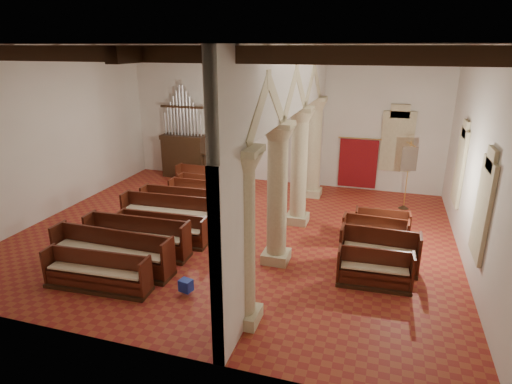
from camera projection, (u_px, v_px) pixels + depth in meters
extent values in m
plane|color=#993B21|center=(235.00, 233.00, 14.34)|extent=(14.00, 14.00, 0.00)
plane|color=black|center=(232.00, 44.00, 12.39)|extent=(14.00, 14.00, 0.00)
cube|color=silver|center=(280.00, 116.00, 18.79)|extent=(14.00, 0.02, 6.00)
cube|color=silver|center=(124.00, 214.00, 7.94)|extent=(14.00, 0.02, 6.00)
cube|color=silver|center=(50.00, 133.00, 15.30)|extent=(0.02, 12.00, 6.00)
cube|color=silver|center=(480.00, 162.00, 11.43)|extent=(0.02, 12.00, 6.00)
cube|color=beige|center=(243.00, 315.00, 9.73)|extent=(0.75, 0.75, 0.30)
cylinder|color=beige|center=(242.00, 244.00, 9.14)|extent=(0.56, 0.56, 3.30)
cube|color=beige|center=(276.00, 256.00, 12.44)|extent=(0.75, 0.75, 0.30)
cylinder|color=beige|center=(277.00, 198.00, 11.85)|extent=(0.56, 0.56, 3.30)
cube|color=beige|center=(297.00, 218.00, 15.15)|extent=(0.75, 0.75, 0.30)
cylinder|color=beige|center=(299.00, 170.00, 14.56)|extent=(0.56, 0.56, 3.30)
cube|color=beige|center=(312.00, 192.00, 17.86)|extent=(0.75, 0.75, 0.30)
cylinder|color=beige|center=(314.00, 150.00, 17.28)|extent=(0.56, 0.56, 3.30)
cube|color=silver|center=(292.00, 80.00, 12.20)|extent=(0.25, 11.90, 1.93)
cube|color=#387F65|center=(485.00, 210.00, 10.34)|extent=(0.03, 1.00, 2.20)
cube|color=#387F65|center=(461.00, 167.00, 13.95)|extent=(0.03, 1.00, 2.20)
cube|color=#387F65|center=(397.00, 141.00, 17.65)|extent=(1.00, 0.03, 2.20)
cube|color=black|center=(185.00, 158.00, 20.27)|extent=(2.00, 0.80, 1.80)
cube|color=black|center=(183.00, 137.00, 19.94)|extent=(2.10, 0.85, 0.20)
cube|color=#322010|center=(204.00, 177.00, 20.28)|extent=(0.48, 0.48, 0.10)
cube|color=#322010|center=(204.00, 167.00, 20.12)|extent=(0.24, 0.24, 1.10)
cube|color=#322010|center=(202.00, 155.00, 19.85)|extent=(0.53, 0.43, 0.19)
cube|color=maroon|center=(358.00, 164.00, 18.35)|extent=(1.60, 0.06, 2.10)
cylinder|color=gold|center=(360.00, 138.00, 17.97)|extent=(1.80, 0.04, 0.04)
cone|color=black|center=(403.00, 207.00, 16.49)|extent=(0.39, 0.39, 0.13)
cylinder|color=gold|center=(407.00, 176.00, 16.08)|extent=(0.04, 0.04, 2.63)
cylinder|color=gold|center=(411.00, 144.00, 15.69)|extent=(0.30, 0.73, 0.03)
cube|color=navy|center=(409.00, 159.00, 15.85)|extent=(0.57, 0.23, 0.93)
cube|color=navy|center=(186.00, 285.00, 10.74)|extent=(0.36, 0.31, 0.31)
cube|color=navy|center=(174.00, 249.00, 12.68)|extent=(0.31, 0.26, 0.27)
cube|color=#163198|center=(197.00, 222.00, 14.57)|extent=(0.37, 0.34, 0.29)
cylinder|color=white|center=(136.00, 276.00, 11.36)|extent=(0.94, 0.10, 0.09)
cylinder|color=white|center=(124.00, 274.00, 11.47)|extent=(1.03, 0.30, 0.10)
cube|color=black|center=(99.00, 287.00, 11.06)|extent=(2.87, 0.82, 0.10)
cube|color=#4E1A10|center=(96.00, 279.00, 10.93)|extent=(2.70, 0.53, 0.43)
cube|color=#4E1A10|center=(101.00, 267.00, 11.06)|extent=(2.69, 0.21, 0.90)
cube|color=#4E1A10|center=(52.00, 262.00, 11.30)|extent=(0.10, 0.57, 0.90)
cube|color=#4E1A10|center=(145.00, 278.00, 10.53)|extent=(0.10, 0.57, 0.90)
cube|color=#F9E4B8|center=(95.00, 271.00, 10.86)|extent=(2.59, 0.48, 0.05)
cube|color=black|center=(114.00, 268.00, 11.99)|extent=(3.58, 0.82, 0.11)
cube|color=#4C1011|center=(111.00, 259.00, 11.84)|extent=(3.43, 0.49, 0.49)
cube|color=#4C1011|center=(115.00, 246.00, 11.98)|extent=(3.43, 0.13, 1.04)
cube|color=#4C1011|center=(59.00, 241.00, 12.30)|extent=(0.09, 0.66, 1.04)
cube|color=#4C1011|center=(169.00, 258.00, 11.33)|extent=(0.09, 0.66, 1.04)
cube|color=#F9E4B8|center=(110.00, 250.00, 11.75)|extent=(3.29, 0.44, 0.05)
cube|color=black|center=(138.00, 252.00, 12.91)|extent=(3.25, 0.87, 0.11)
cube|color=#591F13|center=(137.00, 244.00, 12.77)|extent=(3.09, 0.54, 0.49)
cube|color=#591F13|center=(140.00, 232.00, 12.91)|extent=(3.08, 0.19, 1.03)
cube|color=#591F13|center=(92.00, 228.00, 13.19)|extent=(0.10, 0.65, 1.03)
cube|color=#591F13|center=(185.00, 241.00, 12.31)|extent=(0.10, 0.65, 1.03)
cube|color=#F9E4B8|center=(136.00, 235.00, 12.68)|extent=(2.97, 0.50, 0.05)
cube|color=black|center=(163.00, 241.00, 13.63)|extent=(2.94, 0.77, 0.09)
cube|color=#501B11|center=(162.00, 235.00, 13.51)|extent=(2.78, 0.49, 0.41)
cube|color=#501B11|center=(164.00, 226.00, 13.62)|extent=(2.77, 0.19, 0.87)
cube|color=#501B11|center=(123.00, 222.00, 13.88)|extent=(0.09, 0.55, 0.87)
cube|color=#501B11|center=(204.00, 233.00, 13.10)|extent=(0.09, 0.55, 0.87)
cube|color=#F9E4B8|center=(161.00, 228.00, 13.43)|extent=(2.67, 0.45, 0.05)
cube|color=black|center=(171.00, 225.00, 14.83)|extent=(3.45, 0.89, 0.11)
cube|color=#5B2913|center=(169.00, 218.00, 14.69)|extent=(3.29, 0.57, 0.48)
cube|color=#5B2913|center=(172.00, 208.00, 14.82)|extent=(3.27, 0.22, 1.00)
cube|color=#5B2913|center=(127.00, 205.00, 15.14)|extent=(0.10, 0.64, 1.00)
cube|color=#5B2913|center=(215.00, 215.00, 14.21)|extent=(0.10, 0.64, 1.00)
cube|color=#F9E4B8|center=(169.00, 211.00, 14.60)|extent=(3.15, 0.52, 0.05)
cube|color=black|center=(186.00, 217.00, 15.56)|extent=(3.27, 0.86, 0.11)
cube|color=#572712|center=(184.00, 210.00, 15.41)|extent=(3.10, 0.54, 0.48)
cube|color=#572712|center=(187.00, 201.00, 15.55)|extent=(3.09, 0.19, 1.00)
cube|color=#572712|center=(146.00, 198.00, 15.83)|extent=(0.10, 0.64, 1.00)
cube|color=#572712|center=(226.00, 207.00, 14.96)|extent=(0.10, 0.64, 1.00)
cube|color=#F9E4B8|center=(184.00, 203.00, 15.33)|extent=(2.98, 0.49, 0.05)
cube|color=black|center=(201.00, 205.00, 16.75)|extent=(2.54, 0.70, 0.10)
cube|color=#49190F|center=(201.00, 199.00, 16.62)|extent=(2.39, 0.41, 0.43)
cube|color=#49190F|center=(203.00, 191.00, 16.74)|extent=(2.38, 0.09, 0.91)
cube|color=#49190F|center=(173.00, 189.00, 16.94)|extent=(0.07, 0.58, 0.91)
cube|color=#49190F|center=(231.00, 195.00, 16.26)|extent=(0.07, 0.58, 0.91)
cube|color=#F9E4B8|center=(200.00, 193.00, 16.54)|extent=(2.29, 0.37, 0.05)
cube|color=black|center=(208.00, 197.00, 17.55)|extent=(2.43, 0.65, 0.09)
cube|color=#4A1C0F|center=(207.00, 192.00, 17.42)|extent=(2.28, 0.38, 0.41)
cube|color=#4A1C0F|center=(209.00, 185.00, 17.54)|extent=(2.28, 0.07, 0.87)
cube|color=#4A1C0F|center=(181.00, 184.00, 17.73)|extent=(0.07, 0.55, 0.87)
cube|color=#4A1C0F|center=(235.00, 189.00, 17.08)|extent=(0.07, 0.55, 0.87)
cube|color=#F9E4B8|center=(207.00, 187.00, 17.35)|extent=(2.19, 0.34, 0.05)
cube|color=black|center=(210.00, 189.00, 18.62)|extent=(3.12, 0.85, 0.09)
cube|color=#501A11|center=(209.00, 183.00, 18.49)|extent=(2.95, 0.56, 0.43)
cube|color=#501A11|center=(211.00, 177.00, 18.61)|extent=(2.93, 0.25, 0.90)
cube|color=#501A11|center=(178.00, 175.00, 18.89)|extent=(0.10, 0.57, 0.90)
cube|color=#501A11|center=(243.00, 181.00, 18.05)|extent=(0.10, 0.57, 0.90)
cube|color=#F9E4B8|center=(209.00, 178.00, 18.41)|extent=(2.83, 0.52, 0.05)
cube|color=black|center=(373.00, 284.00, 11.20)|extent=(1.94, 0.75, 0.09)
cube|color=#521411|center=(374.00, 276.00, 11.07)|extent=(1.78, 0.46, 0.42)
cube|color=#521411|center=(375.00, 264.00, 11.19)|extent=(1.76, 0.15, 0.90)
cube|color=#521411|center=(339.00, 262.00, 11.31)|extent=(0.09, 0.57, 0.90)
cube|color=#521411|center=(412.00, 272.00, 10.80)|extent=(0.09, 0.57, 0.90)
cube|color=#F9E4B8|center=(375.00, 268.00, 10.99)|extent=(1.70, 0.42, 0.05)
cube|color=black|center=(377.00, 266.00, 12.08)|extent=(2.17, 0.80, 0.11)
cube|color=#551912|center=(378.00, 258.00, 11.93)|extent=(2.01, 0.47, 0.49)
cube|color=#551912|center=(379.00, 245.00, 12.07)|extent=(2.00, 0.11, 1.03)
cube|color=#551912|center=(342.00, 243.00, 12.20)|extent=(0.09, 0.65, 1.03)
cube|color=#551912|center=(419.00, 253.00, 11.62)|extent=(0.09, 0.65, 1.03)
cube|color=#F9E4B8|center=(379.00, 249.00, 11.84)|extent=(1.93, 0.43, 0.05)
cube|color=black|center=(373.00, 247.00, 13.26)|extent=(1.99, 0.75, 0.10)
cube|color=#4E1410|center=(374.00, 240.00, 13.13)|extent=(1.82, 0.46, 0.43)
cube|color=#4E1410|center=(375.00, 230.00, 13.25)|extent=(1.81, 0.15, 0.90)
cube|color=#4E1410|center=(344.00, 228.00, 13.37)|extent=(0.09, 0.57, 0.90)
cube|color=#4E1410|center=(407.00, 236.00, 12.85)|extent=(0.09, 0.57, 0.90)
cube|color=#F9E4B8|center=(375.00, 233.00, 13.05)|extent=(1.75, 0.42, 0.05)
cube|color=black|center=(380.00, 239.00, 13.81)|extent=(1.72, 0.73, 0.10)
cube|color=#521F11|center=(381.00, 232.00, 13.68)|extent=(1.56, 0.44, 0.43)
cube|color=#521F11|center=(382.00, 222.00, 13.80)|extent=(1.55, 0.12, 0.91)
cube|color=#521F11|center=(356.00, 221.00, 13.89)|extent=(0.09, 0.58, 0.91)
cube|color=#521F11|center=(409.00, 227.00, 13.44)|extent=(0.09, 0.58, 0.91)
cube|color=#F9E4B8|center=(382.00, 225.00, 13.60)|extent=(1.50, 0.40, 0.05)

